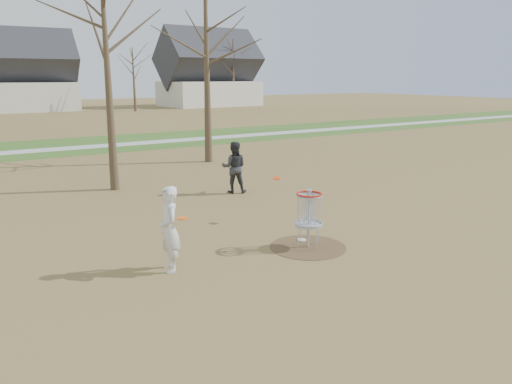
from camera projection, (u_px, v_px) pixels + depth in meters
ground at (308, 247)px, 11.74m from camera, size 160.00×160.00×0.00m
green_band at (85, 145)px, 29.03m from camera, size 160.00×8.00×0.01m
footpath at (89, 147)px, 28.20m from camera, size 160.00×1.50×0.01m
dirt_circle at (308, 247)px, 11.74m from camera, size 1.80×1.80×0.01m
player_standing at (169, 229)px, 10.14m from camera, size 0.52×0.71×1.77m
player_throwing at (234, 167)px, 17.05m from camera, size 1.08×1.02×1.76m
disc_grounded at (302, 240)px, 12.19m from camera, size 0.22×0.22×0.02m
discs_in_play at (239, 194)px, 11.95m from camera, size 3.90×2.21×0.13m
disc_golf_basket at (309, 210)px, 11.53m from camera, size 0.64×0.64×1.35m
bare_trees at (57, 58)px, 40.91m from camera, size 52.62×44.98×9.00m
houses_row at (52, 79)px, 56.46m from camera, size 56.51×10.01×7.26m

